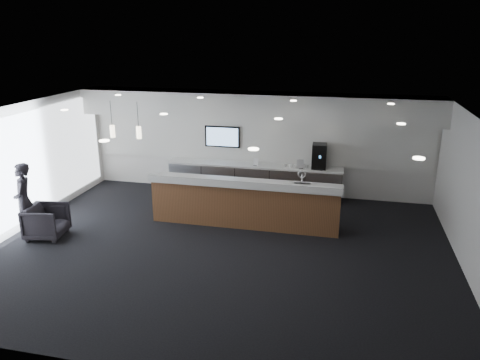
% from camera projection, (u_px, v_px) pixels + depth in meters
% --- Properties ---
extents(ground, '(10.00, 10.00, 0.00)m').
position_uv_depth(ground, '(221.00, 249.00, 10.34)').
color(ground, black).
rests_on(ground, ground).
extents(ceiling, '(10.00, 8.00, 0.02)m').
position_uv_depth(ceiling, '(220.00, 115.00, 9.42)').
color(ceiling, black).
rests_on(ceiling, back_wall).
extents(back_wall, '(10.00, 0.02, 3.00)m').
position_uv_depth(back_wall, '(257.00, 143.00, 13.59)').
color(back_wall, silver).
rests_on(back_wall, ground).
extents(left_wall, '(0.02, 8.00, 3.00)m').
position_uv_depth(left_wall, '(15.00, 170.00, 10.94)').
color(left_wall, silver).
rests_on(left_wall, ground).
extents(right_wall, '(0.02, 8.00, 3.00)m').
position_uv_depth(right_wall, '(476.00, 204.00, 8.81)').
color(right_wall, silver).
rests_on(right_wall, ground).
extents(soffit_bulkhead, '(10.00, 0.90, 0.70)m').
position_uv_depth(soffit_bulkhead, '(254.00, 106.00, 12.82)').
color(soffit_bulkhead, silver).
rests_on(soffit_bulkhead, back_wall).
extents(alcove_panel, '(9.80, 0.06, 1.40)m').
position_uv_depth(alcove_panel, '(256.00, 140.00, 13.53)').
color(alcove_panel, silver).
rests_on(alcove_panel, back_wall).
extents(window_blinds_wall, '(0.04, 7.36, 2.55)m').
position_uv_depth(window_blinds_wall, '(16.00, 170.00, 10.93)').
color(window_blinds_wall, '#A2ADC3').
rests_on(window_blinds_wall, left_wall).
extents(back_credenza, '(5.06, 0.66, 0.95)m').
position_uv_depth(back_credenza, '(254.00, 180.00, 13.57)').
color(back_credenza, gray).
rests_on(back_credenza, ground).
extents(wall_tv, '(1.05, 0.08, 0.62)m').
position_uv_depth(wall_tv, '(222.00, 137.00, 13.67)').
color(wall_tv, black).
rests_on(wall_tv, back_wall).
extents(pendant_left, '(0.12, 0.12, 0.30)m').
position_uv_depth(pendant_left, '(130.00, 137.00, 10.90)').
color(pendant_left, beige).
rests_on(pendant_left, ceiling).
extents(pendant_right, '(0.12, 0.12, 0.30)m').
position_uv_depth(pendant_right, '(103.00, 135.00, 11.05)').
color(pendant_right, beige).
rests_on(pendant_right, ceiling).
extents(ceiling_can_lights, '(7.00, 5.00, 0.02)m').
position_uv_depth(ceiling_can_lights, '(220.00, 116.00, 9.43)').
color(ceiling_can_lights, white).
rests_on(ceiling_can_lights, ceiling).
extents(service_counter, '(4.70, 0.80, 1.49)m').
position_uv_depth(service_counter, '(245.00, 203.00, 11.50)').
color(service_counter, brown).
rests_on(service_counter, ground).
extents(coffee_machine, '(0.41, 0.53, 0.69)m').
position_uv_depth(coffee_machine, '(319.00, 156.00, 12.95)').
color(coffee_machine, black).
rests_on(coffee_machine, back_credenza).
extents(info_sign_left, '(0.15, 0.06, 0.21)m').
position_uv_depth(info_sign_left, '(256.00, 162.00, 13.27)').
color(info_sign_left, silver).
rests_on(info_sign_left, back_credenza).
extents(info_sign_right, '(0.19, 0.08, 0.26)m').
position_uv_depth(info_sign_right, '(300.00, 164.00, 12.97)').
color(info_sign_right, silver).
rests_on(info_sign_right, back_credenza).
extents(armchair, '(0.96, 0.94, 0.77)m').
position_uv_depth(armchair, '(47.00, 222.00, 10.86)').
color(armchair, black).
rests_on(armchair, ground).
extents(lounge_guest, '(0.70, 0.78, 1.78)m').
position_uv_depth(lounge_guest, '(24.00, 201.00, 10.74)').
color(lounge_guest, black).
rests_on(lounge_guest, ground).
extents(cup_0, '(0.10, 0.10, 0.09)m').
position_uv_depth(cup_0, '(321.00, 168.00, 12.94)').
color(cup_0, white).
rests_on(cup_0, back_credenza).
extents(cup_1, '(0.13, 0.13, 0.09)m').
position_uv_depth(cup_1, '(316.00, 167.00, 12.97)').
color(cup_1, white).
rests_on(cup_1, back_credenza).
extents(cup_2, '(0.12, 0.12, 0.09)m').
position_uv_depth(cup_2, '(311.00, 167.00, 13.00)').
color(cup_2, white).
rests_on(cup_2, back_credenza).
extents(cup_3, '(0.12, 0.12, 0.09)m').
position_uv_depth(cup_3, '(305.00, 167.00, 13.03)').
color(cup_3, white).
rests_on(cup_3, back_credenza).
extents(cup_4, '(0.13, 0.13, 0.09)m').
position_uv_depth(cup_4, '(300.00, 166.00, 13.06)').
color(cup_4, white).
rests_on(cup_4, back_credenza).
extents(cup_5, '(0.10, 0.10, 0.09)m').
position_uv_depth(cup_5, '(295.00, 166.00, 13.09)').
color(cup_5, white).
rests_on(cup_5, back_credenza).
extents(cup_6, '(0.14, 0.14, 0.09)m').
position_uv_depth(cup_6, '(290.00, 166.00, 13.11)').
color(cup_6, white).
rests_on(cup_6, back_credenza).
extents(cup_7, '(0.11, 0.11, 0.09)m').
position_uv_depth(cup_7, '(286.00, 165.00, 13.14)').
color(cup_7, white).
rests_on(cup_7, back_credenza).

